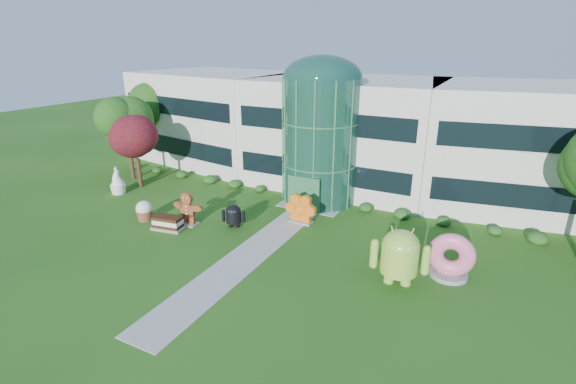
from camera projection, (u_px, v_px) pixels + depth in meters
The scene contains 14 objects.
ground at pixel (238, 264), 24.60m from camera, with size 140.00×140.00×0.00m, color #215114.
building at pixel (346, 131), 38.04m from camera, with size 46.00×15.00×9.30m, color beige, non-canonical shape.
atrium at pixel (321, 141), 32.95m from camera, with size 6.00×6.00×9.80m, color #194738.
walkway at pixel (256, 249), 26.26m from camera, with size 2.40×20.00×0.04m, color #9E9E93.
tree_red at pixel (137, 155), 36.53m from camera, with size 4.00×4.00×6.00m, color #3F0C14, non-canonical shape.
trees_backdrop at pixel (325, 147), 34.02m from camera, with size 52.00×8.00×8.40m, color #204711, non-canonical shape.
android_green at pixel (400, 253), 22.01m from camera, with size 3.23×2.15×3.66m, color #92C43E, non-canonical shape.
android_black at pixel (233, 214), 29.10m from camera, with size 1.73×1.16×1.96m, color black, non-canonical shape.
donut at pixel (451, 255), 22.86m from camera, with size 2.57×1.23×2.67m, color #D65184, non-canonical shape.
gingerbread at pixel (188, 208), 29.48m from camera, with size 2.65×1.02×2.44m, color brown, non-canonical shape.
ice_cream_sandwich at pixel (168, 223), 28.92m from camera, with size 2.19×1.10×0.98m, color black, non-canonical shape.
honeycomb at pixel (301, 210), 29.85m from camera, with size 2.50×0.89×1.97m, color orange, non-canonical shape.
froyo at pixel (117, 180), 35.56m from camera, with size 1.39×1.39×2.38m, color white, non-canonical shape.
cupcake at pixel (144, 211), 30.32m from camera, with size 1.25×1.25×1.50m, color white, non-canonical shape.
Camera 1 is at (12.55, -17.91, 12.38)m, focal length 26.00 mm.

